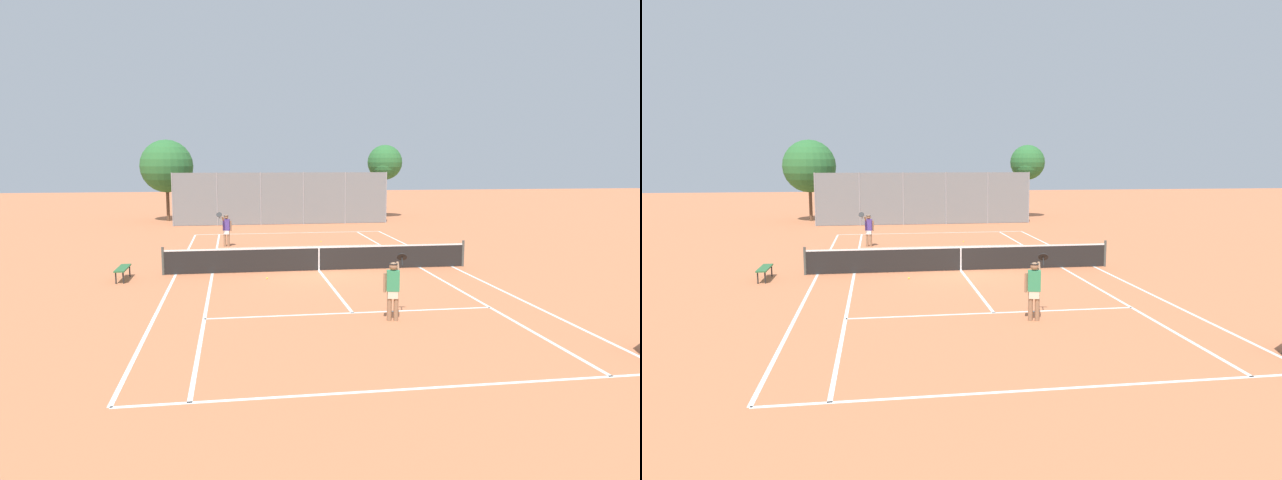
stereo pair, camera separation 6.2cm
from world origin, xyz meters
The scene contains 13 objects.
ground_plane centered at (0.00, 0.00, 0.00)m, with size 120.00×120.00×0.00m, color #C67047.
court_line_markings centered at (0.00, 0.00, 0.00)m, with size 11.10×23.90×0.01m.
tennis_net centered at (0.00, 0.00, 0.51)m, with size 12.00×0.10×1.07m.
player_near_side centered at (0.91, -7.31, 0.93)m, with size 0.78×0.71×1.77m.
player_far_left centered at (-3.65, 6.97, 0.93)m, with size 0.75×0.72×1.77m.
loose_tennis_ball_0 centered at (1.29, 7.77, 0.03)m, with size 0.07×0.07×0.07m, color #D1DB33.
loose_tennis_ball_1 centered at (-1.27, 1.08, 0.03)m, with size 0.07×0.07×0.07m, color #D1DB33.
loose_tennis_ball_2 centered at (-2.12, -1.35, 0.03)m, with size 0.07×0.07×0.07m, color #D1DB33.
loose_tennis_ball_3 centered at (-4.86, 5.66, 0.03)m, with size 0.07×0.07×0.07m, color #D1DB33.
courtside_bench centered at (-7.28, -0.73, 0.41)m, with size 0.36×1.50×0.47m.
back_fence centered at (0.00, 16.62, 1.76)m, with size 14.54×0.08×3.52m.
tree_behind_left centered at (-7.97, 20.10, 3.80)m, with size 3.74×3.74×5.78m.
tree_behind_right centered at (8.03, 20.10, 4.07)m, with size 2.60×2.60×5.47m.
Camera 1 is at (-3.29, -21.80, 4.28)m, focal length 32.00 mm.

